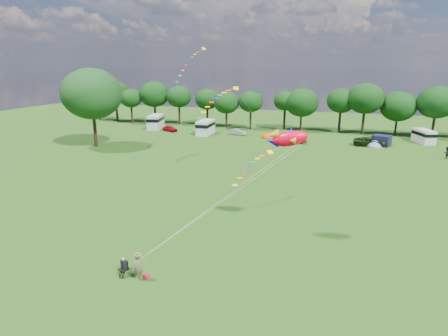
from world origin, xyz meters
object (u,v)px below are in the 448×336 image
(tent_greyblue, at_px, (374,147))
(walker_a, at_px, (446,153))
(campervan_d, at_px, (424,136))
(fish_kite, at_px, (287,138))
(big_tree, at_px, (92,94))
(car_c, at_px, (293,139))
(kite_flyer, at_px, (138,267))
(campervan_b, at_px, (206,127))
(camp_chair, at_px, (124,265))
(car_a, at_px, (170,129))
(car_d, at_px, (370,142))
(campervan_a, at_px, (156,121))
(tent_orange, at_px, (268,138))
(car_b, at_px, (237,132))

(tent_greyblue, bearing_deg, walker_a, -29.93)
(campervan_d, xyz_separation_m, fish_kite, (-17.86, -45.81, 6.92))
(big_tree, bearing_deg, walker_a, 9.39)
(big_tree, distance_m, fish_kite, 44.24)
(car_c, xyz_separation_m, kite_flyer, (-3.29, -48.37, 0.19))
(campervan_b, xyz_separation_m, camp_chair, (13.74, -51.23, -0.72))
(car_a, relative_size, campervan_d, 0.68)
(big_tree, height_order, walker_a, big_tree)
(walker_a, bearing_deg, fish_kite, 28.11)
(camp_chair, relative_size, fish_kite, 0.39)
(kite_flyer, bearing_deg, car_d, 35.06)
(campervan_b, distance_m, kite_flyer, 53.52)
(big_tree, xyz_separation_m, tent_greyblue, (45.98, 14.88, -9.00))
(car_c, height_order, kite_flyer, kite_flyer)
(car_d, height_order, campervan_a, campervan_a)
(car_a, height_order, walker_a, walker_a)
(tent_orange, bearing_deg, car_b, 168.83)
(kite_flyer, relative_size, camp_chair, 1.34)
(camp_chair, relative_size, walker_a, 0.74)
(car_d, distance_m, campervan_d, 11.10)
(car_b, distance_m, car_d, 25.15)
(tent_greyblue, bearing_deg, car_a, 176.04)
(tent_orange, xyz_separation_m, tent_greyblue, (19.18, -2.07, -0.00))
(car_a, distance_m, car_d, 39.79)
(campervan_a, distance_m, tent_greyblue, 45.58)
(car_a, distance_m, car_c, 26.91)
(campervan_d, bearing_deg, car_d, 102.82)
(tent_orange, bearing_deg, walker_a, -14.92)
(car_b, xyz_separation_m, fish_kite, (16.50, -42.93, 7.63))
(big_tree, bearing_deg, car_a, 72.85)
(big_tree, relative_size, camp_chair, 9.82)
(car_b, height_order, kite_flyer, kite_flyer)
(car_b, relative_size, tent_orange, 1.16)
(kite_flyer, bearing_deg, car_c, 49.39)
(campervan_a, bearing_deg, tent_orange, -110.49)
(tent_greyblue, bearing_deg, camp_chair, -110.48)
(car_c, relative_size, fish_kite, 1.40)
(car_d, distance_m, camp_chair, 52.57)
(tent_orange, bearing_deg, car_d, -5.32)
(fish_kite, bearing_deg, camp_chair, -143.58)
(campervan_a, xyz_separation_m, camp_chair, (26.87, -54.57, -0.78))
(car_b, relative_size, campervan_d, 0.63)
(campervan_a, xyz_separation_m, campervan_b, (13.13, -3.34, -0.06))
(tent_greyblue, bearing_deg, campervan_a, 173.22)
(campervan_d, bearing_deg, tent_orange, 79.28)
(car_d, relative_size, fish_kite, 1.61)
(tent_orange, height_order, fish_kite, fish_kite)
(car_b, bearing_deg, car_a, 105.01)
(car_d, bearing_deg, campervan_d, -56.82)
(tent_orange, xyz_separation_m, camp_chair, (0.81, -51.26, 0.79))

